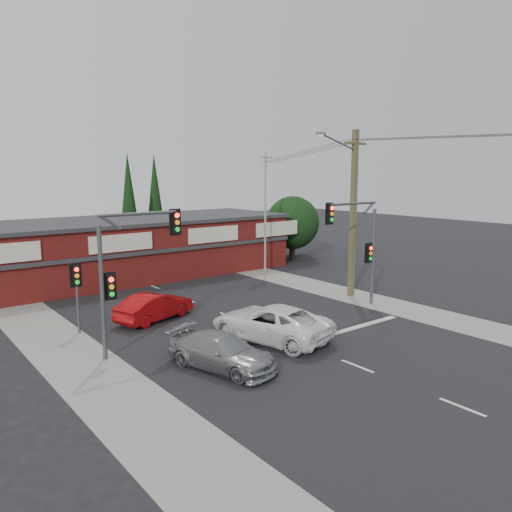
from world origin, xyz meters
TOP-DOWN VIEW (x-y plane):
  - ground at (0.00, 0.00)m, footprint 120.00×120.00m
  - road_strip at (0.00, 5.00)m, footprint 14.00×70.00m
  - verge_left at (-8.50, 5.00)m, footprint 3.00×70.00m
  - verge_right at (8.50, 5.00)m, footprint 3.00×70.00m
  - stop_line at (3.50, -1.50)m, footprint 6.50×0.35m
  - white_suv at (-0.64, -0.25)m, footprint 3.98×6.22m
  - silver_suv at (-4.29, -1.69)m, footprint 3.10×5.00m
  - red_sedan at (-3.38, 5.76)m, footprint 4.61×2.80m
  - lane_dashes at (0.00, 8.33)m, footprint 0.12×54.25m
  - shop_building at (-0.99, 16.99)m, footprint 27.30×8.40m
  - tree_cluster at (14.69, 15.44)m, footprint 5.90×5.10m
  - conifer_near at (3.50, 24.00)m, footprint 1.80×1.80m
  - conifer_far at (7.00, 26.00)m, footprint 1.80×1.80m
  - traffic_mast_left at (-6.43, 2.00)m, footprint 3.77×0.27m
  - traffic_mast_right at (6.86, 1.00)m, footprint 3.96×0.27m
  - pedestal_signal at (-7.20, 6.01)m, footprint 0.55×0.27m
  - utility_pole at (8.36, 2.99)m, footprint 4.38×0.59m
  - steel_pole at (9.00, 12.00)m, footprint 1.20×0.16m
  - power_lines at (8.47, -2.47)m, footprint 2.01×29.00m

SIDE VIEW (x-z plane):
  - ground at x=0.00m, z-range 0.00..0.00m
  - road_strip at x=0.00m, z-range 0.00..0.01m
  - verge_left at x=-8.50m, z-range 0.00..0.02m
  - verge_right at x=8.50m, z-range 0.00..0.02m
  - lane_dashes at x=0.00m, z-range 0.01..0.02m
  - stop_line at x=3.50m, z-range 0.01..0.02m
  - silver_suv at x=-4.29m, z-range 0.00..1.35m
  - red_sedan at x=-3.38m, z-range 0.00..1.43m
  - white_suv at x=-0.64m, z-range 0.00..1.60m
  - shop_building at x=-0.99m, z-range 0.02..4.25m
  - pedestal_signal at x=-7.20m, z-range 0.72..4.09m
  - tree_cluster at x=14.69m, z-range 0.15..5.65m
  - traffic_mast_left at x=-6.43m, z-range 0.94..6.92m
  - traffic_mast_right at x=6.86m, z-range 0.96..6.93m
  - steel_pole at x=9.00m, z-range 0.20..9.20m
  - utility_pole at x=8.36m, z-range 0.40..10.40m
  - conifer_near at x=3.50m, z-range 0.85..10.10m
  - conifer_far at x=7.00m, z-range 0.85..10.10m
  - power_lines at x=8.47m, z-range 8.43..9.65m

